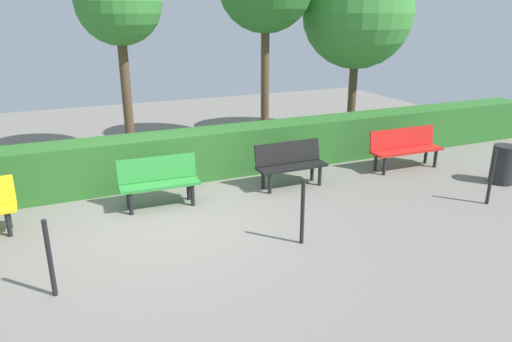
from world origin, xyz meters
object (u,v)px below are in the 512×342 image
at_px(bench_black, 290,162).
at_px(tree_far, 118,4).
at_px(bench_red, 405,147).
at_px(tree_near, 358,13).
at_px(bench_green, 159,180).
at_px(trash_bin, 503,164).

height_order(bench_black, tree_far, tree_far).
bearing_deg(bench_red, bench_black, 0.92).
bearing_deg(tree_near, bench_green, 24.28).
height_order(bench_red, tree_far, tree_far).
xyz_separation_m(bench_green, tree_near, (-5.70, -2.57, 2.71)).
bearing_deg(bench_black, trash_bin, 158.39).
bearing_deg(trash_bin, tree_far, -36.03).
xyz_separation_m(bench_green, trash_bin, (-6.49, 1.57, -0.09)).
distance_m(bench_red, bench_green, 5.32).
distance_m(tree_near, trash_bin, 5.06).
bearing_deg(tree_far, trash_bin, 143.97).
relative_size(bench_black, tree_near, 0.30).
bearing_deg(bench_green, tree_far, -88.44).
xyz_separation_m(bench_red, tree_near, (-0.38, -2.62, 2.71)).
bearing_deg(bench_red, tree_near, -97.18).
height_order(bench_green, tree_far, tree_far).
relative_size(bench_red, bench_green, 1.20).
distance_m(bench_black, tree_far, 5.00).
bearing_deg(bench_red, tree_far, -29.86).
bearing_deg(tree_far, tree_near, 174.32).
relative_size(bench_green, trash_bin, 1.80).
xyz_separation_m(bench_red, trash_bin, (-1.17, 1.52, -0.10)).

